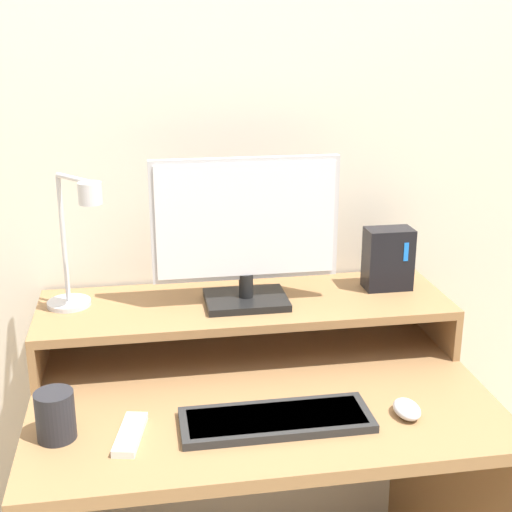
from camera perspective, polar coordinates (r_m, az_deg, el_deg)
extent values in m
cube|color=beige|center=(1.91, -1.86, 9.63)|extent=(6.00, 0.05, 2.50)
cube|color=olive|center=(1.71, 0.17, -10.68)|extent=(1.04, 0.73, 0.03)
cube|color=olive|center=(2.04, 15.07, -18.13)|extent=(0.03, 0.73, 0.69)
cube|color=olive|center=(1.85, -16.83, -6.65)|extent=(0.02, 0.33, 0.11)
cube|color=olive|center=(1.99, 13.91, -4.66)|extent=(0.02, 0.33, 0.11)
cube|color=olive|center=(1.83, -0.89, -3.90)|extent=(1.04, 0.33, 0.02)
cube|color=black|center=(1.80, -0.72, -3.52)|extent=(0.20, 0.16, 0.02)
cylinder|color=black|center=(1.79, -0.72, -2.35)|extent=(0.04, 0.04, 0.06)
cube|color=#B7B7BC|center=(1.74, -0.77, 2.97)|extent=(0.46, 0.02, 0.30)
cube|color=silver|center=(1.73, -0.71, 2.87)|extent=(0.44, 0.01, 0.28)
cylinder|color=silver|center=(1.85, -14.73, -3.67)|extent=(0.11, 0.11, 0.01)
cylinder|color=silver|center=(1.80, -15.15, 1.27)|extent=(0.01, 0.01, 0.32)
cylinder|color=silver|center=(1.71, -14.42, 6.03)|extent=(0.09, 0.11, 0.01)
cylinder|color=silver|center=(1.66, -13.14, 4.91)|extent=(0.05, 0.05, 0.05)
cube|color=black|center=(1.91, 10.52, -0.21)|extent=(0.12, 0.07, 0.16)
cube|color=#1972F2|center=(1.88, 11.92, 0.32)|extent=(0.01, 0.00, 0.05)
cube|color=#282828|center=(1.55, 1.63, -12.98)|extent=(0.41, 0.15, 0.02)
cube|color=black|center=(1.54, 1.63, -12.81)|extent=(0.37, 0.12, 0.01)
ellipsoid|color=silver|center=(1.60, 11.97, -11.89)|extent=(0.06, 0.08, 0.03)
cube|color=white|center=(1.52, -10.03, -13.87)|extent=(0.08, 0.16, 0.02)
cylinder|color=#232328|center=(1.53, -15.75, -12.18)|extent=(0.08, 0.08, 0.10)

